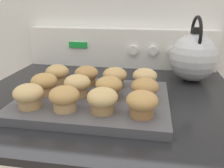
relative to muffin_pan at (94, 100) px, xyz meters
name	(u,v)px	position (x,y,z in m)	size (l,w,h in m)	color
control_panel	(121,48)	(0.02, 0.40, 0.07)	(0.78, 0.07, 0.16)	white
muffin_pan	(94,100)	(0.00, 0.00, 0.00)	(0.40, 0.31, 0.02)	#4C4C51
muffin_r0_c0	(29,95)	(-0.14, -0.09, 0.04)	(0.07, 0.07, 0.06)	tan
muffin_r0_c1	(64,98)	(-0.05, -0.09, 0.04)	(0.07, 0.07, 0.06)	tan
muffin_r0_c2	(103,100)	(0.04, -0.09, 0.04)	(0.07, 0.07, 0.06)	#A37A4C
muffin_r0_c3	(142,103)	(0.14, -0.09, 0.04)	(0.07, 0.07, 0.06)	olive
muffin_r1_c0	(44,83)	(-0.14, 0.00, 0.04)	(0.07, 0.07, 0.06)	tan
muffin_r1_c1	(77,85)	(-0.04, 0.00, 0.04)	(0.07, 0.07, 0.06)	tan
muffin_r1_c2	(109,87)	(0.04, 0.00, 0.04)	(0.07, 0.07, 0.06)	olive
muffin_r1_c3	(145,89)	(0.14, 0.00, 0.04)	(0.07, 0.07, 0.06)	tan
muffin_r2_c0	(57,74)	(-0.14, 0.09, 0.04)	(0.07, 0.07, 0.06)	tan
muffin_r2_c1	(87,75)	(-0.04, 0.09, 0.04)	(0.07, 0.07, 0.06)	olive
muffin_r2_c2	(115,77)	(0.05, 0.09, 0.04)	(0.07, 0.07, 0.06)	olive
muffin_r2_c3	(145,78)	(0.13, 0.09, 0.04)	(0.07, 0.07, 0.06)	#A37A4C
tea_kettle	(193,57)	(0.29, 0.26, 0.08)	(0.17, 0.20, 0.22)	silver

